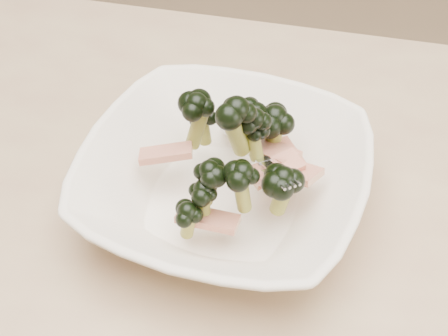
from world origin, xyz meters
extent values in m
cube|color=tan|center=(0.00, 0.00, 0.73)|extent=(1.20, 0.80, 0.04)
imported|color=#EEDFC9|center=(0.02, 0.07, 0.78)|extent=(0.30, 0.30, 0.07)
cylinder|color=olive|center=(0.03, 0.11, 0.81)|extent=(0.02, 0.02, 0.05)
ellipsoid|color=black|center=(0.03, 0.11, 0.84)|extent=(0.04, 0.04, 0.03)
cylinder|color=olive|center=(0.00, 0.00, 0.79)|extent=(0.02, 0.02, 0.03)
ellipsoid|color=black|center=(0.00, 0.00, 0.81)|extent=(0.03, 0.03, 0.02)
cylinder|color=olive|center=(0.03, 0.07, 0.84)|extent=(0.02, 0.03, 0.05)
ellipsoid|color=black|center=(0.03, 0.07, 0.87)|extent=(0.04, 0.04, 0.03)
cylinder|color=olive|center=(0.06, 0.12, 0.80)|extent=(0.02, 0.02, 0.04)
ellipsoid|color=black|center=(0.06, 0.12, 0.83)|extent=(0.04, 0.04, 0.03)
cylinder|color=olive|center=(0.08, 0.04, 0.80)|extent=(0.02, 0.02, 0.04)
ellipsoid|color=black|center=(0.08, 0.04, 0.82)|extent=(0.04, 0.04, 0.03)
cylinder|color=olive|center=(0.04, 0.03, 0.81)|extent=(0.02, 0.02, 0.04)
ellipsoid|color=black|center=(0.04, 0.03, 0.84)|extent=(0.03, 0.03, 0.03)
cylinder|color=olive|center=(0.04, 0.09, 0.82)|extent=(0.01, 0.02, 0.04)
ellipsoid|color=black|center=(0.04, 0.09, 0.84)|extent=(0.03, 0.03, 0.02)
cylinder|color=olive|center=(-0.02, 0.10, 0.81)|extent=(0.03, 0.02, 0.05)
ellipsoid|color=black|center=(-0.02, 0.10, 0.84)|extent=(0.04, 0.04, 0.03)
cylinder|color=olive|center=(0.04, 0.08, 0.83)|extent=(0.02, 0.01, 0.05)
ellipsoid|color=black|center=(0.04, 0.08, 0.85)|extent=(0.03, 0.03, 0.03)
cylinder|color=olive|center=(0.03, 0.11, 0.81)|extent=(0.02, 0.02, 0.04)
ellipsoid|color=black|center=(0.03, 0.11, 0.83)|extent=(0.03, 0.03, 0.02)
cylinder|color=olive|center=(0.01, 0.02, 0.80)|extent=(0.01, 0.02, 0.03)
ellipsoid|color=black|center=(0.01, 0.02, 0.82)|extent=(0.03, 0.03, 0.02)
cylinder|color=olive|center=(0.03, 0.12, 0.80)|extent=(0.02, 0.02, 0.03)
ellipsoid|color=black|center=(0.03, 0.12, 0.82)|extent=(0.03, 0.03, 0.02)
cylinder|color=olive|center=(0.01, 0.03, 0.81)|extent=(0.02, 0.01, 0.04)
ellipsoid|color=black|center=(0.01, 0.03, 0.83)|extent=(0.03, 0.03, 0.03)
cylinder|color=olive|center=(-0.02, 0.12, 0.79)|extent=(0.02, 0.01, 0.03)
ellipsoid|color=black|center=(-0.02, 0.12, 0.81)|extent=(0.03, 0.03, 0.03)
cube|color=maroon|center=(0.07, 0.07, 0.81)|extent=(0.05, 0.05, 0.01)
cube|color=maroon|center=(0.09, 0.08, 0.80)|extent=(0.05, 0.04, 0.02)
cube|color=maroon|center=(-0.04, 0.07, 0.80)|extent=(0.06, 0.04, 0.02)
cube|color=maroon|center=(0.07, 0.10, 0.79)|extent=(0.06, 0.06, 0.01)
cube|color=maroon|center=(0.06, 0.10, 0.80)|extent=(0.06, 0.05, 0.02)
cube|color=maroon|center=(0.01, 0.01, 0.79)|extent=(0.06, 0.03, 0.01)
camera|label=1|loc=(0.11, -0.33, 1.22)|focal=50.00mm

